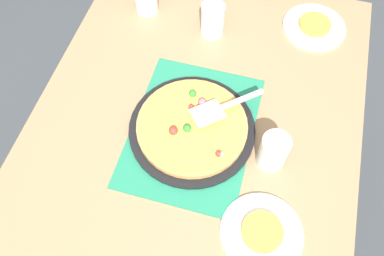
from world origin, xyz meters
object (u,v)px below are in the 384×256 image
(cup_near, at_px, (212,20))
(pizza_server, at_px, (222,107))
(pizza_pan, at_px, (192,129))
(cup_far, at_px, (273,152))
(served_slice_left, at_px, (262,232))
(plate_far_right, at_px, (314,27))
(plate_near_left, at_px, (262,233))
(served_slice_right, at_px, (315,24))
(pizza, at_px, (192,126))

(cup_near, xyz_separation_m, pizza_server, (0.34, 0.11, 0.01))
(pizza_pan, xyz_separation_m, cup_far, (0.03, 0.24, 0.05))
(served_slice_left, bearing_deg, plate_far_right, 176.50)
(plate_near_left, bearing_deg, pizza_server, -149.51)
(pizza_pan, distance_m, served_slice_right, 0.60)
(pizza, bearing_deg, served_slice_left, 45.88)
(pizza_pan, relative_size, cup_far, 3.17)
(cup_near, bearing_deg, served_slice_right, 108.56)
(plate_far_right, relative_size, served_slice_left, 2.00)
(plate_near_left, distance_m, cup_near, 0.72)
(pizza_pan, distance_m, plate_far_right, 0.60)
(plate_far_right, bearing_deg, cup_far, -6.46)
(pizza, xyz_separation_m, cup_far, (0.04, 0.24, 0.03))
(pizza, height_order, pizza_server, pizza_server)
(served_slice_left, height_order, pizza_server, pizza_server)
(plate_near_left, xyz_separation_m, cup_near, (-0.65, -0.30, 0.06))
(plate_near_left, xyz_separation_m, cup_far, (-0.22, -0.02, 0.06))
(pizza, distance_m, plate_far_right, 0.60)
(pizza, bearing_deg, cup_near, -174.46)
(cup_near, xyz_separation_m, cup_far, (0.44, 0.28, 0.00))
(pizza_pan, bearing_deg, pizza, 165.40)
(plate_far_right, distance_m, cup_near, 0.37)
(plate_far_right, xyz_separation_m, cup_near, (0.12, -0.34, 0.06))
(pizza, xyz_separation_m, plate_near_left, (0.25, 0.26, -0.03))
(pizza_pan, relative_size, plate_far_right, 1.73)
(pizza_pan, distance_m, cup_far, 0.25)
(pizza_pan, height_order, served_slice_right, served_slice_right)
(served_slice_left, bearing_deg, served_slice_right, 176.50)
(plate_far_right, bearing_deg, pizza, -30.56)
(cup_far, bearing_deg, cup_near, -147.16)
(served_slice_right, bearing_deg, pizza_pan, -30.53)
(plate_far_right, height_order, cup_near, cup_near)
(pizza, height_order, served_slice_right, pizza)
(cup_near, bearing_deg, pizza, 5.54)
(cup_near, bearing_deg, pizza_pan, 5.50)
(cup_far, bearing_deg, pizza, -98.21)
(plate_near_left, relative_size, plate_far_right, 1.00)
(plate_far_right, bearing_deg, served_slice_left, -3.50)
(served_slice_left, bearing_deg, pizza_pan, -134.00)
(pizza_pan, xyz_separation_m, plate_far_right, (-0.52, 0.31, -0.01))
(cup_near, bearing_deg, pizza_server, 18.42)
(pizza_pan, height_order, pizza_server, pizza_server)
(plate_far_right, xyz_separation_m, pizza_server, (0.46, -0.23, 0.06))
(pizza, bearing_deg, pizza_pan, -14.60)
(pizza_pan, distance_m, cup_near, 0.41)
(served_slice_left, distance_m, cup_far, 0.22)
(cup_far, bearing_deg, served_slice_right, 173.54)
(plate_far_right, height_order, served_slice_right, served_slice_right)
(plate_far_right, relative_size, pizza_server, 1.09)
(plate_near_left, relative_size, cup_far, 1.83)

